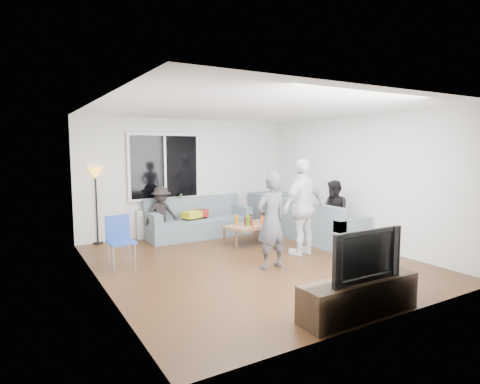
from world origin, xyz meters
TOP-DOWN VIEW (x-y plane):
  - floor at (0.00, 0.00)m, footprint 5.00×5.50m
  - ceiling at (0.00, 0.00)m, footprint 5.00×5.50m
  - wall_back at (0.00, 2.77)m, footprint 5.00×0.04m
  - wall_front at (0.00, -2.77)m, footprint 5.00×0.04m
  - wall_left at (-2.52, 0.00)m, footprint 0.04×5.50m
  - wall_right at (2.52, 0.00)m, footprint 0.04×5.50m
  - window_frame at (-0.60, 2.69)m, footprint 1.62×0.06m
  - window_glass at (-0.60, 2.65)m, footprint 1.50×0.02m
  - window_mullion at (-0.60, 2.64)m, footprint 0.05×0.03m
  - radiator at (-0.60, 2.65)m, footprint 1.30×0.12m
  - potted_plant at (-0.30, 2.62)m, footprint 0.20×0.17m
  - vase at (-0.68, 2.62)m, footprint 0.21×0.21m
  - sofa_back_section at (0.02, 2.27)m, footprint 2.30×0.85m
  - sofa_right_section at (2.02, 0.54)m, footprint 2.00×0.85m
  - sofa_corner at (1.99, 2.27)m, footprint 0.85×0.85m
  - cushion_yellow at (-0.16, 2.25)m, footprint 0.46×0.43m
  - cushion_red at (0.09, 2.33)m, footprint 0.45×0.42m
  - coffee_table at (0.68, 1.12)m, footprint 1.23×0.90m
  - pitcher at (0.59, 1.10)m, footprint 0.17×0.17m
  - side_chair at (-2.05, 0.73)m, footprint 0.43×0.43m
  - floor_lamp at (-2.05, 2.72)m, footprint 0.32×0.32m
  - player_left at (0.06, -0.47)m, footprint 0.60×0.42m
  - player_right at (1.04, -0.09)m, footprint 1.10×0.61m
  - spectator_right at (2.02, 0.15)m, footprint 0.64×0.74m
  - spectator_back at (-0.83, 2.30)m, footprint 0.80×0.53m
  - tv_console at (-0.10, -2.50)m, footprint 1.60×0.40m
  - television at (-0.10, -2.50)m, footprint 1.05×0.14m
  - bottle_a at (0.39, 1.23)m, footprint 0.07×0.07m
  - bottle_e at (1.00, 1.20)m, footprint 0.07×0.07m
  - bottle_b at (0.52, 0.99)m, footprint 0.08×0.08m
  - bottle_d at (0.90, 1.04)m, footprint 0.07×0.07m
  - bottle_c at (0.77, 1.30)m, footprint 0.07×0.07m

SIDE VIEW (x-z plane):
  - floor at x=0.00m, z-range -0.04..0.00m
  - coffee_table at x=0.68m, z-range 0.00..0.40m
  - tv_console at x=-0.10m, z-range 0.00..0.44m
  - radiator at x=-0.60m, z-range 0.00..0.62m
  - sofa_back_section at x=0.02m, z-range 0.00..0.85m
  - sofa_right_section at x=2.02m, z-range 0.00..0.85m
  - sofa_corner at x=1.99m, z-range 0.00..0.85m
  - side_chair at x=-2.05m, z-range 0.00..0.86m
  - pitcher at x=0.59m, z-range 0.40..0.57m
  - bottle_c at x=0.77m, z-range 0.40..0.57m
  - bottle_e at x=1.00m, z-range 0.40..0.60m
  - bottle_a at x=0.39m, z-range 0.40..0.61m
  - cushion_yellow at x=-0.16m, z-range 0.44..0.58m
  - cushion_red at x=0.09m, z-range 0.45..0.57m
  - bottle_b at x=0.52m, z-range 0.40..0.63m
  - bottle_d at x=0.90m, z-range 0.40..0.66m
  - spectator_back at x=-0.83m, z-range 0.00..1.15m
  - spectator_right at x=2.02m, z-range 0.00..1.32m
  - vase at x=-0.68m, z-range 0.62..0.81m
  - television at x=-0.10m, z-range 0.44..1.04m
  - floor_lamp at x=-2.05m, z-range 0.00..1.56m
  - potted_plant at x=-0.30m, z-range 0.62..0.95m
  - player_left at x=0.06m, z-range 0.00..1.57m
  - player_right at x=1.04m, z-range 0.00..1.77m
  - wall_back at x=0.00m, z-range 0.00..2.60m
  - wall_front at x=0.00m, z-range 0.00..2.60m
  - wall_left at x=-2.52m, z-range 0.00..2.60m
  - wall_right at x=2.52m, z-range 0.00..2.60m
  - window_frame at x=-0.60m, z-range 0.81..2.29m
  - window_glass at x=-0.60m, z-range 0.88..2.23m
  - window_mullion at x=-0.60m, z-range 0.88..2.23m
  - ceiling at x=0.00m, z-range 2.60..2.64m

